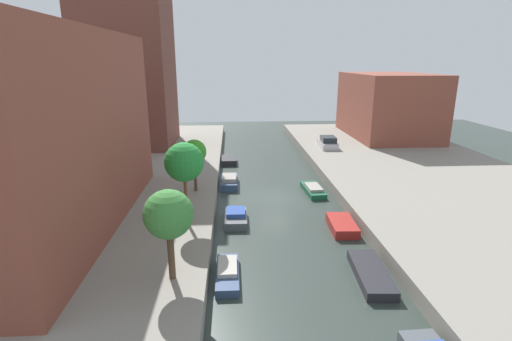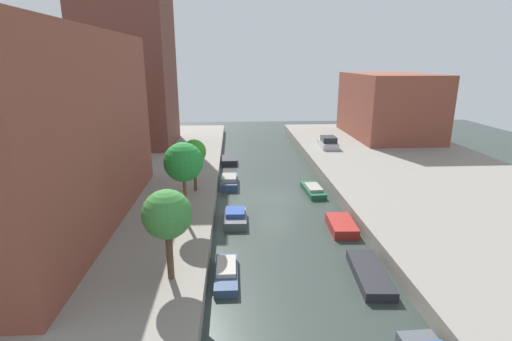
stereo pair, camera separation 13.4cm
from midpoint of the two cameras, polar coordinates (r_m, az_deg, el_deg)
name	(u,v)px [view 1 (the left image)]	position (r m, az deg, el deg)	size (l,w,h in m)	color
ground_plane	(275,197)	(32.92, 2.80, -3.99)	(84.00, 84.00, 0.00)	#2D3833
quay_left	(96,195)	(34.51, -22.82, -3.45)	(20.00, 64.00, 1.00)	gray
quay_right	(445,188)	(37.48, 26.27, -2.37)	(20.00, 64.00, 1.00)	gray
apartment_block_near	(10,134)	(27.59, -32.85, 4.65)	(12.00, 21.35, 12.10)	brown
apartment_tower_far	(128,59)	(50.24, -18.66, 15.43)	(10.00, 10.34, 20.82)	brown
low_block_right	(388,105)	(56.78, 18.96, 9.18)	(10.00, 15.62, 8.57)	brown
street_tree_0	(168,215)	(18.52, -13.11, -6.48)	(2.37, 2.37, 4.56)	#4D3827
street_tree_1	(184,162)	(24.48, -10.81, 1.19)	(2.50, 2.50, 5.40)	brown
street_tree_2	(194,152)	(30.99, -9.31, 2.71)	(1.94, 1.94, 4.25)	brown
parked_car	(328,143)	(47.79, 10.54, 4.09)	(2.01, 4.12, 1.38)	#B7B7BC
moored_boat_left_1	(228,273)	(21.40, -4.45, -14.93)	(1.23, 3.75, 0.68)	#33476B
moored_boat_left_2	(236,217)	(27.90, -3.16, -6.98)	(1.63, 3.12, 0.89)	#4C5156
moored_boat_left_3	(229,181)	(35.80, -4.09, -1.62)	(1.58, 3.89, 1.01)	#33476B
moored_boat_left_4	(229,160)	(43.67, -4.10, 1.51)	(1.70, 3.06, 0.65)	#232328
moored_boat_right_1	(371,274)	(22.17, 16.56, -14.51)	(1.92, 4.57, 0.53)	#232328
moored_boat_right_2	(342,225)	(27.37, 12.56, -7.97)	(1.80, 3.37, 0.64)	maroon
moored_boat_right_3	(313,190)	(34.19, 8.40, -2.84)	(1.62, 4.08, 0.71)	#195638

